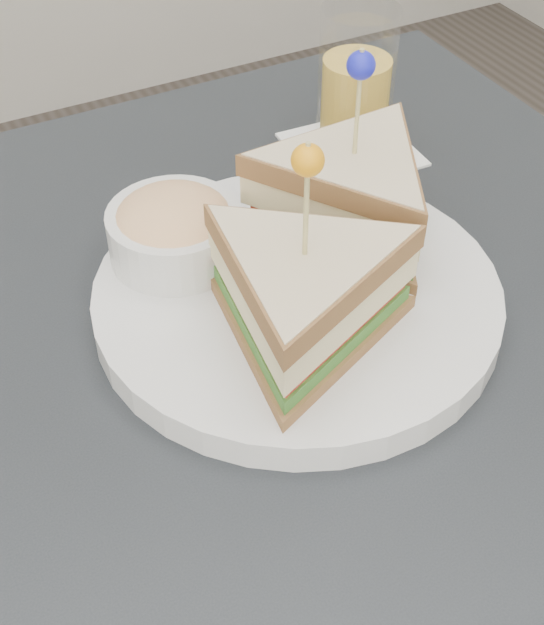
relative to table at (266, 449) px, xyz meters
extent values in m
cube|color=black|center=(0.00, 0.00, 0.06)|extent=(0.80, 0.80, 0.03)
cylinder|color=black|center=(0.35, 0.35, -0.31)|extent=(0.04, 0.04, 0.72)
cylinder|color=silver|center=(0.05, 0.05, 0.08)|extent=(0.33, 0.33, 0.02)
cylinder|color=silver|center=(0.05, 0.05, 0.10)|extent=(0.33, 0.33, 0.01)
cylinder|color=tan|center=(0.03, 0.01, 0.20)|extent=(0.00, 0.00, 0.09)
sphere|color=orange|center=(0.03, 0.01, 0.24)|extent=(0.02, 0.02, 0.02)
cylinder|color=tan|center=(0.12, 0.09, 0.20)|extent=(0.00, 0.00, 0.09)
sphere|color=#171BB1|center=(0.12, 0.09, 0.24)|extent=(0.02, 0.02, 0.02)
cylinder|color=silver|center=(-0.01, 0.13, 0.12)|extent=(0.11, 0.11, 0.04)
ellipsoid|color=#E0B772|center=(-0.01, 0.13, 0.13)|extent=(0.10, 0.10, 0.04)
cube|color=white|center=(0.20, 0.22, 0.08)|extent=(0.11, 0.11, 0.00)
cylinder|color=gold|center=(0.20, 0.22, 0.12)|extent=(0.06, 0.06, 0.08)
cylinder|color=white|center=(0.20, 0.22, 0.14)|extent=(0.07, 0.07, 0.13)
cube|color=white|center=(0.21, 0.23, 0.16)|extent=(0.02, 0.02, 0.02)
cube|color=white|center=(0.19, 0.21, 0.16)|extent=(0.02, 0.02, 0.02)
camera|label=1|loc=(-0.18, -0.36, 0.51)|focal=50.00mm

